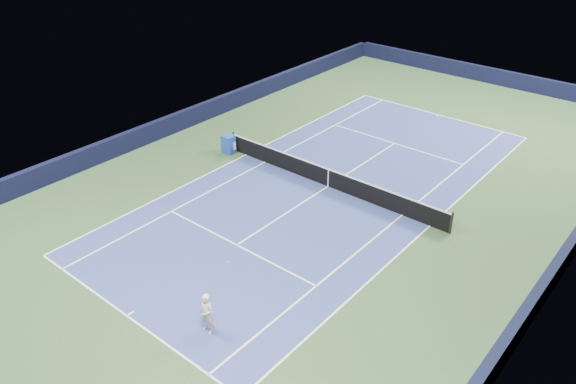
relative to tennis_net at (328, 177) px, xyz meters
The scene contains 19 objects.
ground 0.50m from the tennis_net, ahead, with size 40.00×40.00×0.00m, color #2D4B29.
wall_far 19.83m from the tennis_net, 90.00° to the left, with size 22.00×0.35×1.10m, color black.
wall_right 10.83m from the tennis_net, ahead, with size 0.35×40.00×1.10m, color black.
wall_left 10.83m from the tennis_net, behind, with size 0.35×40.00×1.10m, color black.
court_surface 0.50m from the tennis_net, ahead, with size 10.97×23.77×0.01m, color navy.
baseline_far 11.90m from the tennis_net, 90.00° to the left, with size 10.97×0.08×0.00m, color white.
baseline_near 11.90m from the tennis_net, 90.00° to the right, with size 10.97×0.08×0.00m, color white.
sideline_doubles_right 5.51m from the tennis_net, ahead, with size 0.08×23.77×0.00m, color white.
sideline_doubles_left 5.51m from the tennis_net, behind, with size 0.08×23.77×0.00m, color white.
sideline_singles_right 4.14m from the tennis_net, ahead, with size 0.08×23.77×0.00m, color white.
sideline_singles_left 4.14m from the tennis_net, behind, with size 0.08×23.77×0.00m, color white.
service_line_far 6.42m from the tennis_net, 90.00° to the left, with size 8.23×0.08×0.00m, color white.
service_line_near 6.42m from the tennis_net, 90.00° to the right, with size 8.23×0.08×0.00m, color white.
center_service_line 0.50m from the tennis_net, ahead, with size 0.08×12.80×0.00m, color white.
center_mark_far 11.75m from the tennis_net, 90.00° to the left, with size 0.08×0.30×0.00m, color white.
center_mark_near 11.75m from the tennis_net, 90.00° to the right, with size 0.08×0.30×0.00m, color white.
tennis_net is the anchor object (origin of this frame).
sponsor_cube 6.41m from the tennis_net, behind, with size 0.65×0.58×1.01m.
tennis_player 10.94m from the tennis_net, 75.52° to the right, with size 0.75×1.23×2.38m.
Camera 1 is at (13.70, -19.65, 13.52)m, focal length 35.00 mm.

